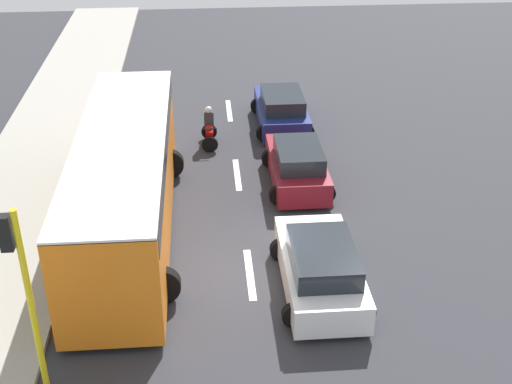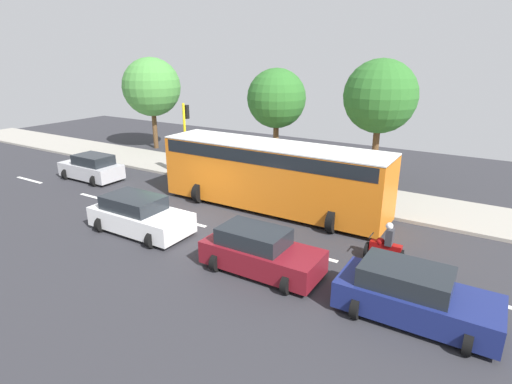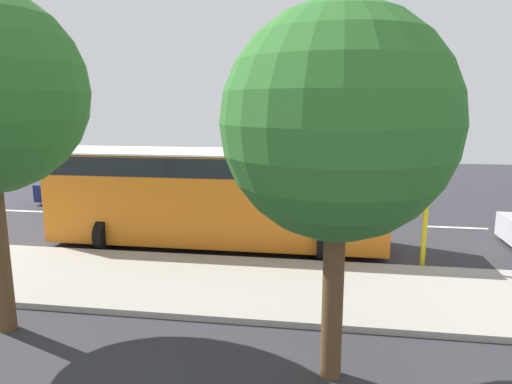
{
  "view_description": "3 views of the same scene",
  "coord_description": "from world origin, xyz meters",
  "px_view_note": "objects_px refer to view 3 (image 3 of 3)",
  "views": [
    {
      "loc": [
        1.1,
        15.49,
        11.01
      ],
      "look_at": [
        -0.31,
        -1.73,
        1.61
      ],
      "focal_mm": 48.53,
      "sensor_mm": 36.0,
      "label": 1
    },
    {
      "loc": [
        -12.71,
        -11.53,
        7.11
      ],
      "look_at": [
        1.15,
        -3.04,
        1.59
      ],
      "focal_mm": 28.69,
      "sensor_mm": 36.0,
      "label": 2
    },
    {
      "loc": [
        18.06,
        1.04,
        4.71
      ],
      "look_at": [
        1.3,
        -1.52,
        1.43
      ],
      "focal_mm": 32.36,
      "sensor_mm": 36.0,
      "label": 3
    }
  ],
  "objects_px": {
    "car_dark_blue": "(88,188)",
    "city_bus": "(216,191)",
    "street_tree_south": "(338,124)",
    "car_white": "(321,196)",
    "motorcycle": "(87,204)",
    "traffic_light_corner": "(430,168)",
    "car_maroon": "(189,192)"
  },
  "relations": [
    {
      "from": "car_dark_blue",
      "to": "car_white",
      "type": "height_order",
      "value": "same"
    },
    {
      "from": "car_white",
      "to": "motorcycle",
      "type": "bearing_deg",
      "value": -74.21
    },
    {
      "from": "car_white",
      "to": "street_tree_south",
      "type": "xyz_separation_m",
      "value": [
        12.39,
        0.35,
        3.66
      ]
    },
    {
      "from": "car_maroon",
      "to": "car_white",
      "type": "xyz_separation_m",
      "value": [
        0.21,
        5.99,
        0.0
      ]
    },
    {
      "from": "car_white",
      "to": "city_bus",
      "type": "relative_size",
      "value": 0.4
    },
    {
      "from": "car_dark_blue",
      "to": "car_maroon",
      "type": "bearing_deg",
      "value": 89.59
    },
    {
      "from": "motorcycle",
      "to": "traffic_light_corner",
      "type": "distance_m",
      "value": 13.29
    },
    {
      "from": "city_bus",
      "to": "motorcycle",
      "type": "distance_m",
      "value": 6.69
    },
    {
      "from": "city_bus",
      "to": "traffic_light_corner",
      "type": "height_order",
      "value": "traffic_light_corner"
    },
    {
      "from": "car_dark_blue",
      "to": "car_maroon",
      "type": "relative_size",
      "value": 1.04
    },
    {
      "from": "car_dark_blue",
      "to": "city_bus",
      "type": "distance_m",
      "value": 9.43
    },
    {
      "from": "motorcycle",
      "to": "car_maroon",
      "type": "bearing_deg",
      "value": 129.72
    },
    {
      "from": "car_white",
      "to": "city_bus",
      "type": "distance_m",
      "value": 6.33
    },
    {
      "from": "street_tree_south",
      "to": "city_bus",
      "type": "bearing_deg",
      "value": -152.42
    },
    {
      "from": "car_white",
      "to": "traffic_light_corner",
      "type": "distance_m",
      "value": 7.61
    },
    {
      "from": "motorcycle",
      "to": "traffic_light_corner",
      "type": "bearing_deg",
      "value": 72.45
    },
    {
      "from": "car_maroon",
      "to": "city_bus",
      "type": "relative_size",
      "value": 0.37
    },
    {
      "from": "car_maroon",
      "to": "street_tree_south",
      "type": "distance_m",
      "value": 14.57
    },
    {
      "from": "car_dark_blue",
      "to": "street_tree_south",
      "type": "height_order",
      "value": "street_tree_south"
    },
    {
      "from": "motorcycle",
      "to": "car_dark_blue",
      "type": "bearing_deg",
      "value": -152.23
    },
    {
      "from": "car_dark_blue",
      "to": "traffic_light_corner",
      "type": "relative_size",
      "value": 0.96
    },
    {
      "from": "car_maroon",
      "to": "traffic_light_corner",
      "type": "xyz_separation_m",
      "value": [
        6.83,
        9.01,
        2.22
      ]
    },
    {
      "from": "city_bus",
      "to": "motorcycle",
      "type": "bearing_deg",
      "value": -112.69
    },
    {
      "from": "car_dark_blue",
      "to": "car_white",
      "type": "relative_size",
      "value": 0.98
    },
    {
      "from": "car_dark_blue",
      "to": "car_white",
      "type": "bearing_deg",
      "value": 88.74
    },
    {
      "from": "car_white",
      "to": "traffic_light_corner",
      "type": "height_order",
      "value": "traffic_light_corner"
    },
    {
      "from": "traffic_light_corner",
      "to": "car_dark_blue",
      "type": "bearing_deg",
      "value": -116.1
    },
    {
      "from": "car_maroon",
      "to": "motorcycle",
      "type": "distance_m",
      "value": 4.51
    },
    {
      "from": "city_bus",
      "to": "traffic_light_corner",
      "type": "bearing_deg",
      "value": 77.61
    },
    {
      "from": "car_dark_blue",
      "to": "motorcycle",
      "type": "height_order",
      "value": "motorcycle"
    },
    {
      "from": "car_maroon",
      "to": "motorcycle",
      "type": "bearing_deg",
      "value": -50.28
    },
    {
      "from": "city_bus",
      "to": "traffic_light_corner",
      "type": "relative_size",
      "value": 2.44
    }
  ]
}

